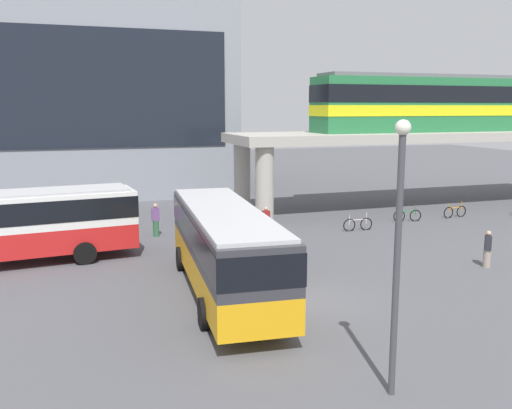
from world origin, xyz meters
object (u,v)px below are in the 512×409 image
Objects in this scene: station_building at (60,100)px; train at (457,103)px; pedestrian_waiting_near_stop at (266,223)px; pedestrian_walking_across at (488,250)px; bus_main at (224,242)px; bicycle_green at (407,216)px; bicycle_silver at (358,224)px; bus_secondary at (6,221)px; bicycle_orange at (455,212)px; pedestrian_near_building at (156,221)px.

station_building is 1.22× the size of train.
pedestrian_waiting_near_stop is 11.15m from pedestrian_walking_across.
bus_main is 16.95m from bicycle_green.
bus_secondary is at bearing -175.92° from bicycle_silver.
train is at bearing 33.70° from bus_main.
bicycle_orange is (23.23, -20.42, -7.05)m from station_building.
bus_main is at bearing -84.45° from pedestrian_near_building.
pedestrian_near_building is (-5.60, 1.86, 0.10)m from pedestrian_waiting_near_stop.
station_building reaches higher than bicycle_silver.
bus_main is 6.26× the size of bicycle_silver.
bus_secondary is 20.91m from pedestrian_walking_across.
bicycle_silver is 1.00× the size of pedestrian_near_building.
bus_main is at bearing 178.81° from pedestrian_walking_across.
bicycle_green is (19.67, -20.55, -7.05)m from station_building.
bus_main is 10.33m from pedestrian_near_building.
pedestrian_waiting_near_stop reaches higher than bicycle_silver.
station_building is 29.31m from bicycle_green.
train is at bearing 34.11° from bicycle_green.
bus_main is 6.26× the size of pedestrian_near_building.
bicycle_green is 1.11× the size of pedestrian_waiting_near_stop.
pedestrian_walking_across is (11.70, -0.24, -1.24)m from bus_main.
bicycle_green is (-3.57, -0.13, 0.00)m from bicycle_orange.
train is 10.52m from bicycle_green.
bicycle_orange is 3.57m from bicycle_green.
bicycle_green is (-6.65, -4.51, -6.79)m from train.
bicycle_silver is 5.39m from pedestrian_waiting_near_stop.
station_building is 2.32× the size of bus_main.
bicycle_orange is 1.00× the size of bicycle_silver.
bus_secondary is 6.97× the size of pedestrian_walking_across.
bus_main reaches higher than bicycle_silver.
bicycle_silver is at bearing 4.08° from bus_secondary.
bicycle_orange is (25.60, 2.71, -1.63)m from bus_secondary.
station_building is 30.83m from train.
bicycle_orange and bicycle_silver have the same top height.
pedestrian_waiting_near_stop is 1.00× the size of pedestrian_walking_across.
bicycle_orange is 11.36m from pedestrian_walking_across.
station_building is at bearing 100.62° from bus_main.
bicycle_silver is 8.44m from pedestrian_walking_across.
bicycle_orange is 13.08m from pedestrian_waiting_near_stop.
bus_secondary reaches higher than bicycle_orange.
bicycle_green is 9.85m from pedestrian_walking_across.
bus_secondary is 6.28× the size of bicycle_silver.
train reaches higher than bus_secondary.
station_building reaches higher than pedestrian_walking_across.
bus_secondary is at bearing -173.95° from bicycle_orange.
pedestrian_waiting_near_stop is at bearing -18.40° from pedestrian_near_building.
bus_main reaches higher than bicycle_green.
station_building is 16.16× the size of pedestrian_walking_across.
bus_secondary is at bearing -172.62° from pedestrian_waiting_near_stop.
bus_secondary is 18.06m from bicycle_silver.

